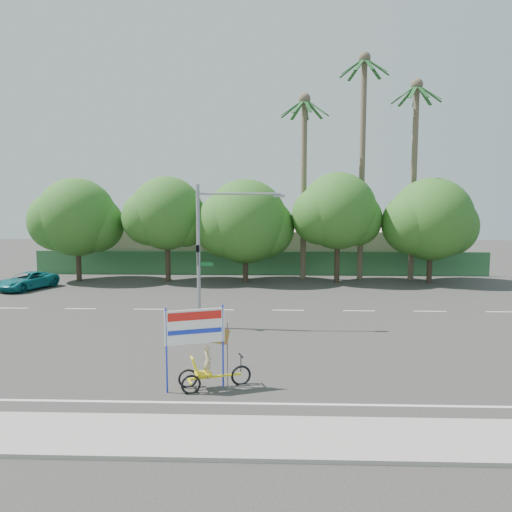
{
  "coord_description": "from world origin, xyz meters",
  "views": [
    {
      "loc": [
        1.13,
        -19.93,
        6.22
      ],
      "look_at": [
        0.28,
        4.53,
        3.5
      ],
      "focal_mm": 35.0,
      "sensor_mm": 36.0,
      "label": 1
    }
  ],
  "objects": [
    {
      "name": "tree_far_left",
      "position": [
        -14.05,
        18.0,
        4.76
      ],
      "size": [
        7.14,
        6.0,
        7.96
      ],
      "color": "#473828",
      "rests_on": "ground"
    },
    {
      "name": "tree_right",
      "position": [
        5.95,
        18.0,
        5.24
      ],
      "size": [
        6.9,
        5.8,
        8.36
      ],
      "color": "#473828",
      "rests_on": "ground"
    },
    {
      "name": "tree_center",
      "position": [
        -1.05,
        18.0,
        4.47
      ],
      "size": [
        7.62,
        6.4,
        7.85
      ],
      "color": "#473828",
      "rests_on": "ground"
    },
    {
      "name": "sidewalk_near",
      "position": [
        0.0,
        -7.5,
        0.06
      ],
      "size": [
        50.0,
        2.4,
        0.12
      ],
      "primitive_type": "cube",
      "color": "gray",
      "rests_on": "ground"
    },
    {
      "name": "fence",
      "position": [
        0.0,
        21.5,
        1.0
      ],
      "size": [
        38.0,
        0.08,
        2.0
      ],
      "primitive_type": "cube",
      "color": "#336B3D",
      "rests_on": "ground"
    },
    {
      "name": "tree_left",
      "position": [
        -7.05,
        18.0,
        5.06
      ],
      "size": [
        6.66,
        5.6,
        8.07
      ],
      "color": "#473828",
      "rests_on": "ground"
    },
    {
      "name": "palm_short",
      "position": [
        3.5,
        19.5,
        8.86
      ],
      "size": [
        3.73,
        3.79,
        14.45
      ],
      "color": "#70604C",
      "rests_on": "ground"
    },
    {
      "name": "building_right",
      "position": [
        8.0,
        26.0,
        1.8
      ],
      "size": [
        14.0,
        8.0,
        3.6
      ],
      "primitive_type": "cube",
      "color": "beige",
      "rests_on": "ground"
    },
    {
      "name": "ground",
      "position": [
        0.0,
        0.0,
        0.0
      ],
      "size": [
        120.0,
        120.0,
        0.0
      ],
      "primitive_type": "plane",
      "color": "#33302D",
      "rests_on": "ground"
    },
    {
      "name": "building_left",
      "position": [
        -10.0,
        26.0,
        2.0
      ],
      "size": [
        12.0,
        8.0,
        4.0
      ],
      "primitive_type": "cube",
      "color": "beige",
      "rests_on": "ground"
    },
    {
      "name": "pickup_truck",
      "position": [
        -16.18,
        14.17,
        0.61
      ],
      "size": [
        3.49,
        4.82,
        1.22
      ],
      "primitive_type": "imported",
      "rotation": [
        0.0,
        0.0,
        -0.38
      ],
      "color": "#116F77",
      "rests_on": "ground"
    },
    {
      "name": "trike_billboard",
      "position": [
        -1.16,
        -4.01,
        1.14
      ],
      "size": [
        2.75,
        1.23,
        2.85
      ],
      "rotation": [
        0.0,
        0.0,
        0.34
      ],
      "color": "black",
      "rests_on": "ground"
    },
    {
      "name": "palm_mid",
      "position": [
        12.0,
        19.5,
        9.4
      ],
      "size": [
        3.73,
        3.79,
        15.45
      ],
      "color": "#70604C",
      "rests_on": "ground"
    },
    {
      "name": "tree_far_right",
      "position": [
        12.95,
        18.0,
        4.64
      ],
      "size": [
        7.38,
        6.2,
        7.94
      ],
      "color": "#473828",
      "rests_on": "ground"
    },
    {
      "name": "palm_tall",
      "position": [
        8.0,
        19.5,
        10.46
      ],
      "size": [
        3.73,
        3.79,
        17.45
      ],
      "color": "#70604C",
      "rests_on": "ground"
    },
    {
      "name": "traffic_signal",
      "position": [
        -2.2,
        3.98,
        2.92
      ],
      "size": [
        4.72,
        1.1,
        7.0
      ],
      "color": "gray",
      "rests_on": "ground"
    }
  ]
}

